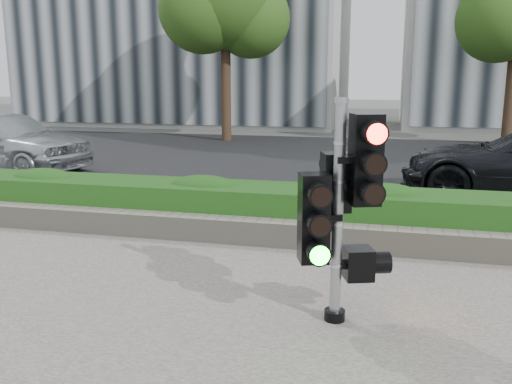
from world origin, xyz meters
TOP-DOWN VIEW (x-y plane):
  - ground at (0.00, 0.00)m, footprint 120.00×120.00m
  - road at (0.00, 10.00)m, footprint 60.00×13.00m
  - curb at (0.00, 3.15)m, footprint 60.00×0.25m
  - stone_wall at (0.00, 1.90)m, footprint 12.00×0.32m
  - hedge at (0.00, 2.55)m, footprint 12.00×1.00m
  - tree_left at (-4.52, 14.56)m, footprint 4.61×4.03m
  - traffic_signal at (1.12, -0.27)m, footprint 0.76×0.66m
  - car_silver at (-7.83, 6.47)m, footprint 4.77×2.56m

SIDE VIEW (x-z plane):
  - ground at x=0.00m, z-range 0.00..0.00m
  - road at x=0.00m, z-range 0.00..0.02m
  - curb at x=0.00m, z-range 0.00..0.12m
  - stone_wall at x=0.00m, z-range 0.03..0.37m
  - hedge at x=0.00m, z-range 0.03..0.71m
  - car_silver at x=-7.83m, z-range 0.02..1.56m
  - traffic_signal at x=1.12m, z-range 0.14..2.23m
  - tree_left at x=-4.52m, z-range 1.37..8.72m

